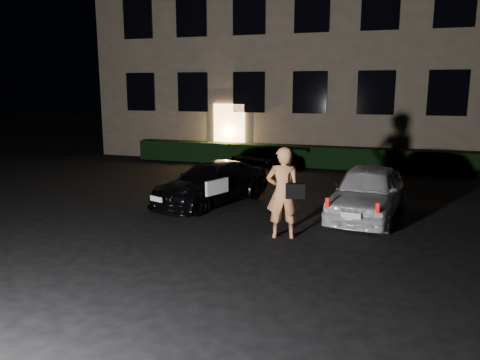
% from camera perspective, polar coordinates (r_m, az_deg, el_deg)
% --- Properties ---
extents(ground, '(80.00, 80.00, 0.00)m').
position_cam_1_polar(ground, '(9.61, -3.11, -8.30)').
color(ground, black).
rests_on(ground, ground).
extents(building, '(20.00, 8.11, 12.00)m').
position_cam_1_polar(building, '(23.83, 10.41, 17.78)').
color(building, brown).
rests_on(building, ground).
extents(hedge, '(15.00, 0.70, 0.85)m').
position_cam_1_polar(hedge, '(19.43, 8.05, 2.88)').
color(hedge, black).
rests_on(hedge, ground).
extents(sedan, '(2.90, 4.22, 1.14)m').
position_cam_1_polar(sedan, '(13.12, -3.50, -0.40)').
color(sedan, black).
rests_on(sedan, ground).
extents(hatch, '(2.00, 3.97, 1.30)m').
position_cam_1_polar(hatch, '(12.14, 15.24, -1.34)').
color(hatch, silver).
rests_on(hatch, ground).
extents(man, '(0.90, 0.64, 1.99)m').
position_cam_1_polar(man, '(10.04, 5.33, -1.53)').
color(man, '#E78A56').
rests_on(man, ground).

